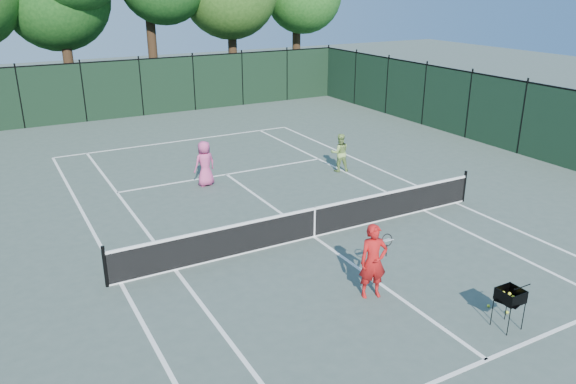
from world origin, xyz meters
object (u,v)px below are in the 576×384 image
ball_hopper (510,296)px  player_green (340,153)px  coach (373,261)px  loose_ball_near_cart (489,306)px  loose_ball_midcourt (507,312)px  player_pink (205,164)px

ball_hopper → player_green: bearing=59.0°
coach → ball_hopper: 2.96m
loose_ball_near_cart → loose_ball_midcourt: bearing=-67.6°
coach → ball_hopper: bearing=-37.6°
coach → ball_hopper: size_ratio=1.96×
player_green → ball_hopper: size_ratio=1.63×
player_pink → ball_hopper: player_pink is taller
player_green → loose_ball_near_cart: bearing=94.8°
ball_hopper → loose_ball_midcourt: size_ratio=13.36×
player_green → loose_ball_midcourt: 10.41m
ball_hopper → loose_ball_near_cart: bearing=52.4°
loose_ball_near_cart → loose_ball_midcourt: size_ratio=1.00×
loose_ball_near_cart → coach: bearing=140.1°
coach → loose_ball_midcourt: coach is taller
player_green → ball_hopper: player_green is taller
player_pink → loose_ball_midcourt: 11.45m
loose_ball_midcourt → coach: bearing=136.4°
coach → player_pink: bearing=110.8°
player_green → loose_ball_near_cart: player_green is taller
coach → loose_ball_midcourt: 3.10m
player_pink → loose_ball_midcourt: size_ratio=24.04×
loose_ball_near_cart → loose_ball_midcourt: 0.41m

